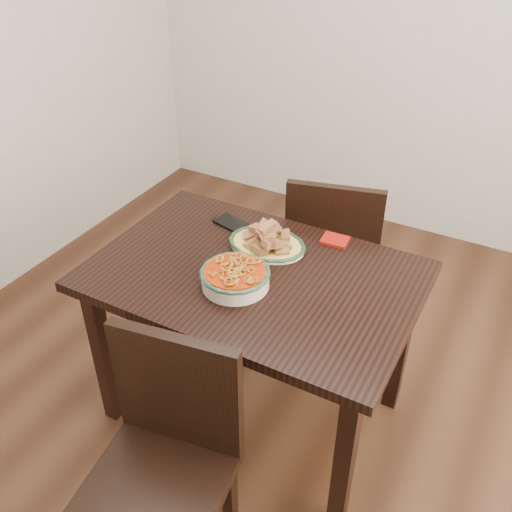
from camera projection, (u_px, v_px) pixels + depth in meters
The scene contains 9 objects.
floor at pixel (278, 401), 2.57m from camera, with size 3.50×3.50×0.00m, color #331C10.
wall_back at pixel (429, 18), 3.09m from camera, with size 3.50×0.10×2.60m, color beige.
dining_table at pixel (253, 293), 2.16m from camera, with size 1.20×0.80×0.75m.
chair_far at pixel (333, 250), 2.67m from camera, with size 0.51×0.51×0.89m.
chair_near at pixel (166, 452), 1.76m from camera, with size 0.48×0.48×0.89m.
fish_plate at pixel (267, 237), 2.22m from camera, with size 0.31×0.24×0.11m.
noodle_bowl at pixel (235, 275), 2.02m from camera, with size 0.25×0.25×0.08m.
smartphone at pixel (233, 224), 2.38m from camera, with size 0.16×0.08×0.01m, color black.
napkin at pixel (335, 240), 2.27m from camera, with size 0.10×0.09×0.01m, color #97110A.
Camera 1 is at (0.74, -1.57, 2.00)m, focal length 40.00 mm.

